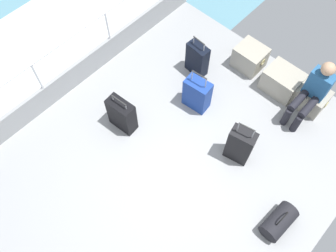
# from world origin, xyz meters

# --- Properties ---
(ground_plane) EXTENTS (4.40, 5.20, 0.06)m
(ground_plane) POSITION_xyz_m (0.00, 0.00, -0.03)
(ground_plane) COLOR #939699
(gunwale_port) EXTENTS (0.06, 5.20, 0.45)m
(gunwale_port) POSITION_xyz_m (-2.17, 0.00, 0.23)
(gunwale_port) COLOR #939699
(gunwale_port) RESTS_ON ground_plane
(railing_port) EXTENTS (0.04, 4.20, 1.02)m
(railing_port) POSITION_xyz_m (-2.17, 0.00, 0.78)
(railing_port) COLOR silver
(railing_port) RESTS_ON ground_plane
(sea_wake) EXTENTS (12.00, 12.00, 0.01)m
(sea_wake) POSITION_xyz_m (-3.60, 0.00, -0.34)
(sea_wake) COLOR #598C9E
(sea_wake) RESTS_ON ground_plane
(cargo_crate_0) EXTENTS (0.52, 0.43, 0.41)m
(cargo_crate_0) POSITION_xyz_m (-0.30, 2.15, 0.21)
(cargo_crate_0) COLOR #9E9989
(cargo_crate_0) RESTS_ON ground_plane
(cargo_crate_1) EXTENTS (0.61, 0.45, 0.41)m
(cargo_crate_1) POSITION_xyz_m (0.39, 2.10, 0.21)
(cargo_crate_1) COLOR #9E9989
(cargo_crate_1) RESTS_ON ground_plane
(cargo_crate_2) EXTENTS (0.53, 0.40, 0.37)m
(cargo_crate_2) POSITION_xyz_m (0.90, 2.15, 0.19)
(cargo_crate_2) COLOR #9E9989
(cargo_crate_2) RESTS_ON ground_plane
(passenger_seated) EXTENTS (0.34, 0.66, 1.07)m
(passenger_seated) POSITION_xyz_m (0.90, 1.97, 0.56)
(passenger_seated) COLOR #26598C
(passenger_seated) RESTS_ON ground_plane
(suitcase_1) EXTENTS (0.43, 0.28, 0.79)m
(suitcase_1) POSITION_xyz_m (-0.43, 0.92, 0.29)
(suitcase_1) COLOR navy
(suitcase_1) RESTS_ON ground_plane
(suitcase_2) EXTENTS (0.40, 0.28, 0.88)m
(suitcase_2) POSITION_xyz_m (0.61, 0.64, 0.34)
(suitcase_2) COLOR black
(suitcase_2) RESTS_ON ground_plane
(suitcase_3) EXTENTS (0.38, 0.21, 0.75)m
(suitcase_3) POSITION_xyz_m (-0.88, 1.44, 0.30)
(suitcase_3) COLOR black
(suitcase_3) RESTS_ON ground_plane
(suitcase_4) EXTENTS (0.44, 0.25, 0.71)m
(suitcase_4) POSITION_xyz_m (-1.01, -0.15, 0.30)
(suitcase_4) COLOR black
(suitcase_4) RESTS_ON ground_plane
(duffel_bag) EXTENTS (0.31, 0.53, 0.41)m
(duffel_bag) POSITION_xyz_m (1.65, 0.18, 0.14)
(duffel_bag) COLOR black
(duffel_bag) RESTS_ON ground_plane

